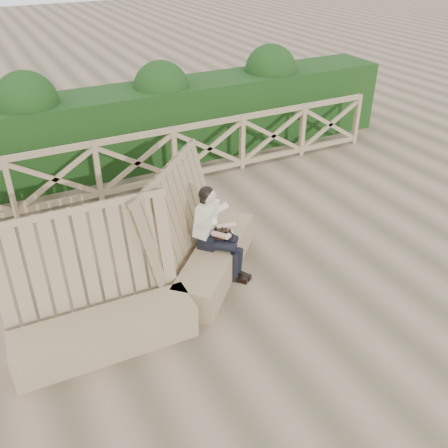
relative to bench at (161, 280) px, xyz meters
name	(u,v)px	position (x,y,z in m)	size (l,w,h in m)	color
ground	(229,299)	(0.81, -0.31, -0.39)	(60.00, 60.00, 0.00)	brown
bench	(161,280)	(0.00, 0.00, 0.00)	(3.66, 2.05, 1.57)	#816549
woman	(214,229)	(0.91, 0.32, 0.32)	(0.69, 0.77, 1.32)	black
guardrail	(137,163)	(0.81, 3.19, 0.16)	(10.10, 0.09, 1.10)	#7C6448
hedge	(116,131)	(0.81, 4.39, 0.36)	(12.00, 1.20, 1.50)	black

